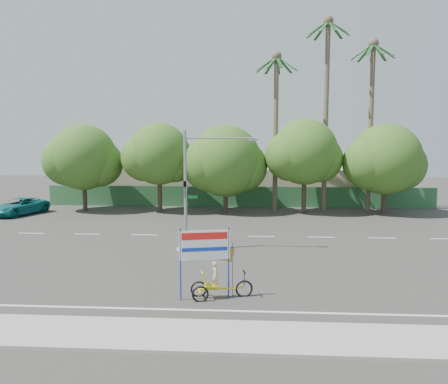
{
  "coord_description": "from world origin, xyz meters",
  "views": [
    {
      "loc": [
        1.34,
        -20.96,
        6.31
      ],
      "look_at": [
        -0.23,
        3.61,
        3.5
      ],
      "focal_mm": 35.0,
      "sensor_mm": 36.0,
      "label": 1
    }
  ],
  "objects": [
    {
      "name": "building_right",
      "position": [
        8.0,
        26.0,
        1.8
      ],
      "size": [
        14.0,
        8.0,
        3.6
      ],
      "primitive_type": "cube",
      "color": "beige",
      "rests_on": "ground"
    },
    {
      "name": "fence",
      "position": [
        0.0,
        21.5,
        1.0
      ],
      "size": [
        38.0,
        0.08,
        2.0
      ],
      "primitive_type": "cube",
      "color": "#336B3D",
      "rests_on": "ground"
    },
    {
      "name": "sidewalk_near",
      "position": [
        0.0,
        -7.5,
        0.06
      ],
      "size": [
        50.0,
        2.4,
        0.12
      ],
      "primitive_type": "cube",
      "color": "gray",
      "rests_on": "ground"
    },
    {
      "name": "palm_short",
      "position": [
        3.5,
        19.5,
        8.86
      ],
      "size": [
        3.73,
        3.79,
        14.45
      ],
      "color": "#70604C",
      "rests_on": "ground"
    },
    {
      "name": "tree_far_left",
      "position": [
        -14.05,
        18.0,
        4.76
      ],
      "size": [
        7.14,
        6.0,
        7.96
      ],
      "color": "#473828",
      "rests_on": "ground"
    },
    {
      "name": "tree_right",
      "position": [
        5.95,
        18.0,
        5.24
      ],
      "size": [
        6.9,
        5.8,
        8.36
      ],
      "color": "#473828",
      "rests_on": "ground"
    },
    {
      "name": "palm_tall",
      "position": [
        8.0,
        19.5,
        10.46
      ],
      "size": [
        3.73,
        3.79,
        17.45
      ],
      "color": "#70604C",
      "rests_on": "ground"
    },
    {
      "name": "palm_mid",
      "position": [
        12.0,
        19.5,
        9.4
      ],
      "size": [
        3.73,
        3.79,
        15.45
      ],
      "color": "#70604C",
      "rests_on": "ground"
    },
    {
      "name": "trike_billboard",
      "position": [
        -0.24,
        -3.9,
        1.19
      ],
      "size": [
        2.96,
        1.04,
        2.96
      ],
      "rotation": [
        0.0,
        0.0,
        0.22
      ],
      "color": "black",
      "rests_on": "ground"
    },
    {
      "name": "ground",
      "position": [
        0.0,
        0.0,
        0.0
      ],
      "size": [
        120.0,
        120.0,
        0.0
      ],
      "primitive_type": "plane",
      "color": "#33302D",
      "rests_on": "ground"
    },
    {
      "name": "tree_center",
      "position": [
        -1.05,
        18.0,
        4.47
      ],
      "size": [
        7.62,
        6.4,
        7.85
      ],
      "color": "#473828",
      "rests_on": "ground"
    },
    {
      "name": "tree_far_right",
      "position": [
        12.95,
        18.0,
        4.64
      ],
      "size": [
        7.38,
        6.2,
        7.94
      ],
      "color": "#473828",
      "rests_on": "ground"
    },
    {
      "name": "pickup_truck",
      "position": [
        -18.93,
        15.54,
        0.73
      ],
      "size": [
        3.99,
        5.76,
        1.46
      ],
      "primitive_type": "imported",
      "rotation": [
        0.0,
        0.0,
        -0.33
      ],
      "color": "#106D74",
      "rests_on": "ground"
    },
    {
      "name": "building_left",
      "position": [
        -10.0,
        26.0,
        2.0
      ],
      "size": [
        12.0,
        8.0,
        4.0
      ],
      "primitive_type": "cube",
      "color": "beige",
      "rests_on": "ground"
    },
    {
      "name": "traffic_signal",
      "position": [
        -2.2,
        3.98,
        2.92
      ],
      "size": [
        4.72,
        1.1,
        7.0
      ],
      "color": "gray",
      "rests_on": "ground"
    },
    {
      "name": "tree_left",
      "position": [
        -7.05,
        18.0,
        5.06
      ],
      "size": [
        6.66,
        5.6,
        8.07
      ],
      "color": "#473828",
      "rests_on": "ground"
    }
  ]
}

